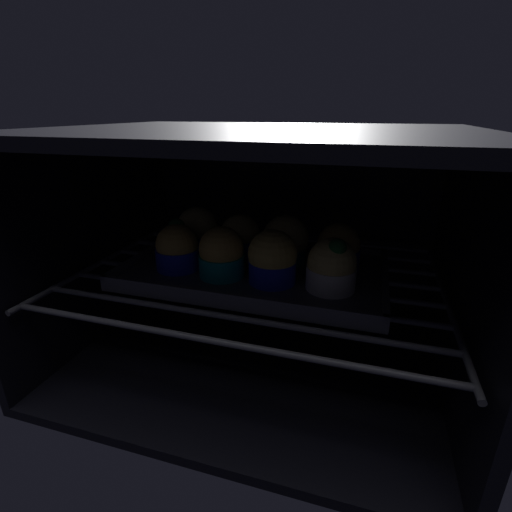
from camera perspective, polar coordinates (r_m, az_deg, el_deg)
oven_cavity at (r=61.93cm, az=1.43°, el=1.59°), size 59.00×47.00×37.00cm
oven_rack at (r=59.40cm, az=0.30°, el=-2.81°), size 54.80×42.00×0.80cm
baking_tray at (r=58.04cm, az=-0.00°, el=-2.23°), size 38.44×23.19×2.20cm
muffin_row0_col0 at (r=57.93cm, az=-11.79°, el=1.09°), size 6.63×6.63×7.41cm
muffin_row0_col1 at (r=54.20cm, az=-5.26°, el=0.34°), size 6.63×6.63×7.34cm
muffin_row0_col2 at (r=52.00cm, az=2.49°, el=-0.44°), size 6.86×6.86×7.55cm
muffin_row0_col3 at (r=50.96cm, az=11.35°, el=-1.61°), size 6.63×6.63×7.57cm
muffin_row1_col0 at (r=64.34cm, az=-8.82°, el=3.66°), size 6.63×6.63×7.67cm
muffin_row1_col1 at (r=61.44cm, az=-2.42°, el=2.68°), size 6.63×6.63×7.01cm
muffin_row1_col2 at (r=59.55cm, az=4.45°, el=2.17°), size 7.28×7.28×7.45cm
muffin_row1_col3 at (r=58.18cm, az=12.30°, el=1.02°), size 6.63×6.63×6.94cm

